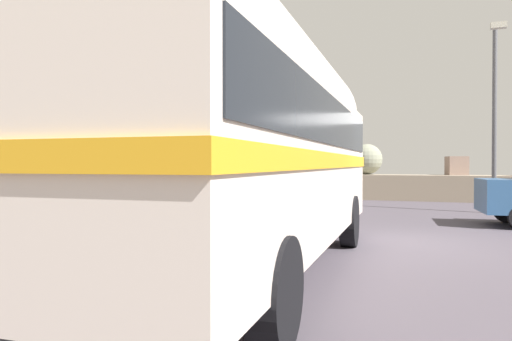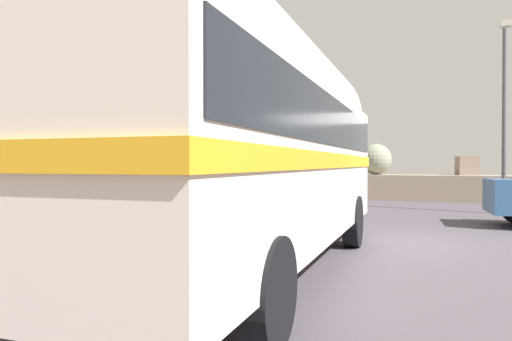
{
  "view_description": "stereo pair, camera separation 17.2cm",
  "coord_description": "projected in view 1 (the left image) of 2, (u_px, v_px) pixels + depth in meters",
  "views": [
    {
      "loc": [
        0.77,
        -9.8,
        1.58
      ],
      "look_at": [
        -1.54,
        -3.49,
        1.49
      ],
      "focal_mm": 33.27,
      "sensor_mm": 36.0,
      "label": 1
    },
    {
      "loc": [
        0.94,
        -9.74,
        1.58
      ],
      "look_at": [
        -1.54,
        -3.49,
        1.49
      ],
      "focal_mm": 33.27,
      "sensor_mm": 36.0,
      "label": 2
    }
  ],
  "objects": [
    {
      "name": "breakwater",
      "position": [
        408.0,
        184.0,
        20.61
      ],
      "size": [
        31.36,
        1.96,
        2.48
      ],
      "color": "gray",
      "rests_on": "ground"
    },
    {
      "name": "ground",
      "position": [
        388.0,
        242.0,
        9.49
      ],
      "size": [
        32.0,
        26.0,
        0.02
      ],
      "color": "#4A434C"
    },
    {
      "name": "lamp_post",
      "position": [
        495.0,
        108.0,
        14.83
      ],
      "size": [
        0.44,
        0.84,
        5.86
      ],
      "color": "#5B5B60",
      "rests_on": "ground"
    },
    {
      "name": "vintage_coach",
      "position": [
        250.0,
        131.0,
        6.79
      ],
      "size": [
        2.78,
        8.68,
        3.7
      ],
      "rotation": [
        0.0,
        0.0,
        0.04
      ],
      "color": "black",
      "rests_on": "ground"
    }
  ]
}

